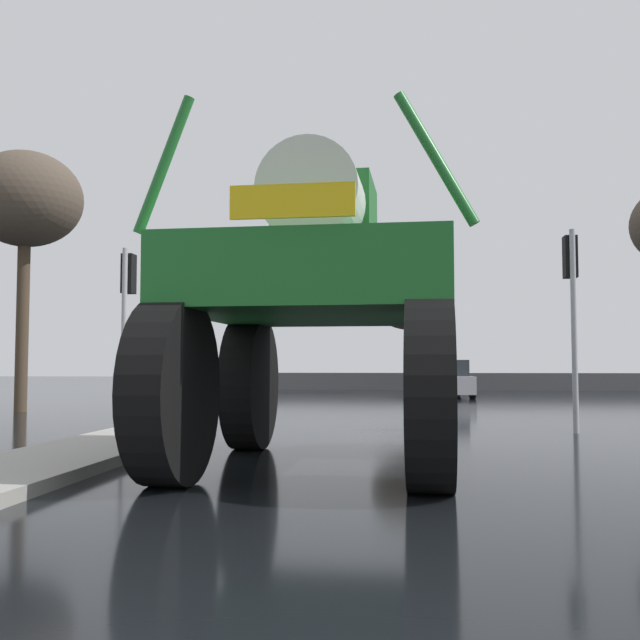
# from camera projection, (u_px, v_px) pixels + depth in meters

# --- Properties ---
(ground_plane) EXTENTS (120.00, 120.00, 0.00)m
(ground_plane) POSITION_uv_depth(u_px,v_px,m) (383.00, 412.00, 20.70)
(ground_plane) COLOR black
(median_island) EXTENTS (1.73, 10.97, 0.15)m
(median_island) POSITION_uv_depth(u_px,v_px,m) (42.00, 464.00, 9.31)
(median_island) COLOR #9E9B93
(median_island) RESTS_ON ground
(oversize_sprayer) EXTENTS (3.78, 5.76, 4.31)m
(oversize_sprayer) POSITION_uv_depth(u_px,v_px,m) (322.00, 307.00, 9.76)
(oversize_sprayer) COLOR black
(oversize_sprayer) RESTS_ON ground
(sedan_ahead) EXTENTS (2.31, 4.29, 1.52)m
(sedan_ahead) POSITION_uv_depth(u_px,v_px,m) (444.00, 380.00, 30.00)
(sedan_ahead) COLOR #B7B7BF
(sedan_ahead) RESTS_ON ground
(traffic_signal_near_left) EXTENTS (0.24, 0.54, 3.77)m
(traffic_signal_near_left) POSITION_uv_depth(u_px,v_px,m) (127.00, 297.00, 15.59)
(traffic_signal_near_left) COLOR #A8AAAF
(traffic_signal_near_left) RESTS_ON ground
(traffic_signal_near_right) EXTENTS (0.24, 0.54, 3.99)m
(traffic_signal_near_right) POSITION_uv_depth(u_px,v_px,m) (571.00, 285.00, 14.61)
(traffic_signal_near_right) COLOR #A8AAAF
(traffic_signal_near_right) RESTS_ON ground
(bare_tree_left) EXTENTS (3.22, 3.22, 7.45)m
(bare_tree_left) POSITION_uv_depth(u_px,v_px,m) (25.00, 202.00, 21.18)
(bare_tree_left) COLOR #473828
(bare_tree_left) RESTS_ON ground
(bare_tree_far_center) EXTENTS (3.61, 3.61, 6.03)m
(bare_tree_far_center) POSITION_uv_depth(u_px,v_px,m) (409.00, 298.00, 34.49)
(bare_tree_far_center) COLOR #473828
(bare_tree_far_center) RESTS_ON ground
(roadside_barrier) EXTENTS (30.11, 0.24, 0.90)m
(roadside_barrier) POSITION_uv_depth(u_px,v_px,m) (391.00, 381.00, 38.81)
(roadside_barrier) COLOR #59595B
(roadside_barrier) RESTS_ON ground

